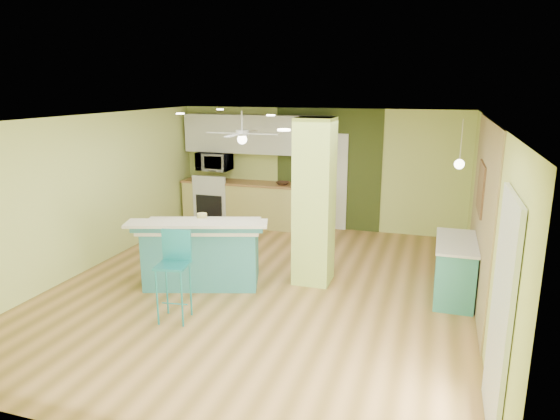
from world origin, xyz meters
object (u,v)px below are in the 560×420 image
object	(u,v)px
side_counter	(454,269)
fruit_bowl	(283,183)
peninsula	(202,252)
bar_stool	(175,261)
canister	(202,219)

from	to	relation	value
side_counter	fruit_bowl	world-z (taller)	fruit_bowl
peninsula	bar_stool	world-z (taller)	bar_stool
peninsula	bar_stool	bearing A→B (deg)	-97.52
canister	fruit_bowl	bearing A→B (deg)	86.12
bar_stool	canister	size ratio (longest dim) A/B	6.36
peninsula	bar_stool	xyz separation A→B (m)	(0.20, -1.16, 0.29)
bar_stool	side_counter	size ratio (longest dim) A/B	0.90
canister	side_counter	bearing A→B (deg)	10.54
side_counter	canister	distance (m)	3.71
bar_stool	peninsula	bearing A→B (deg)	91.27
peninsula	side_counter	size ratio (longest dim) A/B	1.63
peninsula	side_counter	bearing A→B (deg)	-7.46
canister	bar_stool	bearing A→B (deg)	-81.47
peninsula	fruit_bowl	world-z (taller)	peninsula
side_counter	canister	bearing A→B (deg)	-169.46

